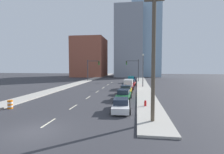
{
  "coord_description": "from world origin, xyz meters",
  "views": [
    {
      "loc": [
        7.29,
        -11.45,
        4.74
      ],
      "look_at": [
        1.49,
        29.17,
        2.2
      ],
      "focal_mm": 28.0,
      "sensor_mm": 36.0,
      "label": 1
    }
  ],
  "objects_px": {
    "sedan_navy": "(133,79)",
    "street_lamp": "(143,68)",
    "fire_hydrant": "(145,104)",
    "sedan_green": "(124,95)",
    "box_truck_maroon": "(128,84)",
    "traffic_signal_right": "(135,68)",
    "traffic_barrel": "(10,104)",
    "pickup_truck_teal": "(131,80)",
    "utility_pole_right_near": "(153,56)",
    "traffic_signal_left": "(91,68)",
    "sedan_red": "(131,83)",
    "sedan_white": "(121,105)",
    "sedan_yellow": "(126,90)"
  },
  "relations": [
    {
      "from": "fire_hydrant",
      "to": "traffic_signal_right",
      "type": "bearing_deg",
      "value": 92.67
    },
    {
      "from": "sedan_yellow",
      "to": "box_truck_maroon",
      "type": "relative_size",
      "value": 0.67
    },
    {
      "from": "utility_pole_right_near",
      "to": "sedan_navy",
      "type": "bearing_deg",
      "value": 93.71
    },
    {
      "from": "traffic_signal_left",
      "to": "sedan_white",
      "type": "bearing_deg",
      "value": -70.19
    },
    {
      "from": "fire_hydrant",
      "to": "sedan_navy",
      "type": "bearing_deg",
      "value": 93.75
    },
    {
      "from": "utility_pole_right_near",
      "to": "pickup_truck_teal",
      "type": "bearing_deg",
      "value": 94.94
    },
    {
      "from": "traffic_signal_left",
      "to": "fire_hydrant",
      "type": "height_order",
      "value": "traffic_signal_left"
    },
    {
      "from": "fire_hydrant",
      "to": "sedan_green",
      "type": "distance_m",
      "value": 5.04
    },
    {
      "from": "fire_hydrant",
      "to": "sedan_yellow",
      "type": "distance_m",
      "value": 9.73
    },
    {
      "from": "sedan_green",
      "to": "sedan_navy",
      "type": "relative_size",
      "value": 0.98
    },
    {
      "from": "traffic_signal_right",
      "to": "box_truck_maroon",
      "type": "bearing_deg",
      "value": -93.93
    },
    {
      "from": "traffic_barrel",
      "to": "sedan_white",
      "type": "relative_size",
      "value": 0.21
    },
    {
      "from": "utility_pole_right_near",
      "to": "sedan_navy",
      "type": "height_order",
      "value": "utility_pole_right_near"
    },
    {
      "from": "traffic_signal_right",
      "to": "sedan_navy",
      "type": "height_order",
      "value": "traffic_signal_right"
    },
    {
      "from": "pickup_truck_teal",
      "to": "sedan_white",
      "type": "bearing_deg",
      "value": -92.54
    },
    {
      "from": "traffic_signal_left",
      "to": "fire_hydrant",
      "type": "relative_size",
      "value": 8.09
    },
    {
      "from": "fire_hydrant",
      "to": "sedan_red",
      "type": "distance_m",
      "value": 22.76
    },
    {
      "from": "street_lamp",
      "to": "sedan_yellow",
      "type": "xyz_separation_m",
      "value": [
        -3.15,
        -10.24,
        -3.72
      ]
    },
    {
      "from": "traffic_signal_right",
      "to": "traffic_barrel",
      "type": "bearing_deg",
      "value": -110.56
    },
    {
      "from": "traffic_signal_left",
      "to": "box_truck_maroon",
      "type": "bearing_deg",
      "value": -53.25
    },
    {
      "from": "pickup_truck_teal",
      "to": "utility_pole_right_near",
      "type": "bearing_deg",
      "value": -87.62
    },
    {
      "from": "sedan_green",
      "to": "sedan_red",
      "type": "distance_m",
      "value": 18.47
    },
    {
      "from": "fire_hydrant",
      "to": "traffic_signal_left",
      "type": "bearing_deg",
      "value": 114.8
    },
    {
      "from": "fire_hydrant",
      "to": "sedan_yellow",
      "type": "bearing_deg",
      "value": 106.67
    },
    {
      "from": "utility_pole_right_near",
      "to": "traffic_barrel",
      "type": "distance_m",
      "value": 16.38
    },
    {
      "from": "sedan_white",
      "to": "sedan_green",
      "type": "height_order",
      "value": "sedan_green"
    },
    {
      "from": "utility_pole_right_near",
      "to": "sedan_red",
      "type": "xyz_separation_m",
      "value": [
        -2.63,
        28.15,
        -4.92
      ]
    },
    {
      "from": "sedan_red",
      "to": "pickup_truck_teal",
      "type": "xyz_separation_m",
      "value": [
        -0.36,
        6.34,
        0.16
      ]
    },
    {
      "from": "utility_pole_right_near",
      "to": "pickup_truck_teal",
      "type": "height_order",
      "value": "utility_pole_right_near"
    },
    {
      "from": "fire_hydrant",
      "to": "box_truck_maroon",
      "type": "distance_m",
      "value": 16.49
    },
    {
      "from": "box_truck_maroon",
      "to": "sedan_red",
      "type": "height_order",
      "value": "box_truck_maroon"
    },
    {
      "from": "traffic_signal_right",
      "to": "sedan_red",
      "type": "relative_size",
      "value": 1.53
    },
    {
      "from": "sedan_white",
      "to": "sedan_navy",
      "type": "distance_m",
      "value": 37.47
    },
    {
      "from": "utility_pole_right_near",
      "to": "traffic_barrel",
      "type": "height_order",
      "value": "utility_pole_right_near"
    },
    {
      "from": "traffic_barrel",
      "to": "fire_hydrant",
      "type": "relative_size",
      "value": 1.14
    },
    {
      "from": "traffic_barrel",
      "to": "street_lamp",
      "type": "distance_m",
      "value": 27.33
    },
    {
      "from": "traffic_signal_right",
      "to": "sedan_red",
      "type": "distance_m",
      "value": 11.16
    },
    {
      "from": "traffic_barrel",
      "to": "pickup_truck_teal",
      "type": "distance_m",
      "value": 34.01
    },
    {
      "from": "utility_pole_right_near",
      "to": "sedan_yellow",
      "type": "height_order",
      "value": "utility_pole_right_near"
    },
    {
      "from": "street_lamp",
      "to": "sedan_yellow",
      "type": "relative_size",
      "value": 1.76
    },
    {
      "from": "traffic_signal_left",
      "to": "sedan_green",
      "type": "xyz_separation_m",
      "value": [
        12.5,
        -28.97,
        -3.66
      ]
    },
    {
      "from": "traffic_barrel",
      "to": "fire_hydrant",
      "type": "xyz_separation_m",
      "value": [
        14.99,
        2.71,
        -0.06
      ]
    },
    {
      "from": "sedan_green",
      "to": "pickup_truck_teal",
      "type": "xyz_separation_m",
      "value": [
        0.17,
        24.8,
        0.11
      ]
    },
    {
      "from": "sedan_navy",
      "to": "street_lamp",
      "type": "bearing_deg",
      "value": -83.65
    },
    {
      "from": "traffic_signal_left",
      "to": "utility_pole_right_near",
      "type": "height_order",
      "value": "utility_pole_right_near"
    },
    {
      "from": "traffic_signal_left",
      "to": "sedan_navy",
      "type": "xyz_separation_m",
      "value": [
        13.0,
        2.26,
        -3.68
      ]
    },
    {
      "from": "traffic_signal_left",
      "to": "utility_pole_right_near",
      "type": "bearing_deg",
      "value": -67.96
    },
    {
      "from": "traffic_signal_left",
      "to": "traffic_barrel",
      "type": "bearing_deg",
      "value": -89.48
    },
    {
      "from": "sedan_green",
      "to": "sedan_red",
      "type": "height_order",
      "value": "sedan_green"
    },
    {
      "from": "utility_pole_right_near",
      "to": "traffic_barrel",
      "type": "relative_size",
      "value": 11.4
    }
  ]
}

